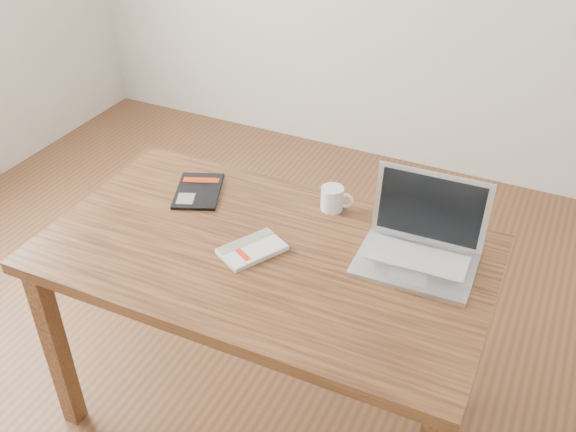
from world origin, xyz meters
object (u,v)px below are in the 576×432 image
at_px(black_guidebook, 198,191).
at_px(desk, 265,272).
at_px(coffee_mug, 333,198).
at_px(white_guidebook, 252,250).
at_px(laptop, 420,244).

bearing_deg(black_guidebook, desk, -50.03).
xyz_separation_m(black_guidebook, coffee_mug, (0.46, 0.11, 0.04)).
xyz_separation_m(white_guidebook, coffee_mug, (0.13, 0.32, 0.03)).
bearing_deg(black_guidebook, coffee_mug, -9.37).
bearing_deg(laptop, desk, -161.66).
xyz_separation_m(desk, laptop, (0.44, 0.16, 0.14)).
distance_m(desk, black_guidebook, 0.41).
relative_size(black_guidebook, coffee_mug, 2.41).
relative_size(desk, black_guidebook, 5.22).
bearing_deg(coffee_mug, desk, -118.93).
distance_m(laptop, coffee_mug, 0.36).
relative_size(desk, white_guidebook, 6.12).
height_order(white_guidebook, black_guidebook, white_guidebook).
distance_m(white_guidebook, coffee_mug, 0.35).
bearing_deg(white_guidebook, desk, 73.14).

